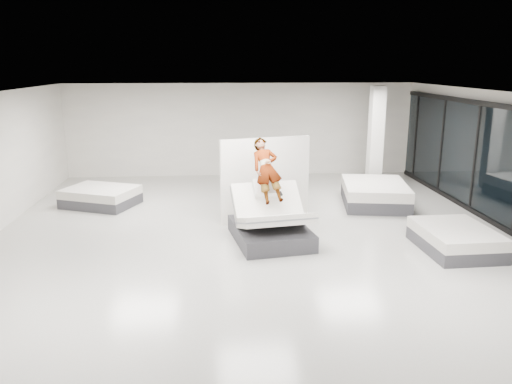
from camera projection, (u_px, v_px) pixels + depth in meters
room at (257, 172)px, 10.60m from camera, size 14.00×14.04×3.20m
hero_bed at (271, 224)px, 11.01m from camera, size 1.84×2.26×1.32m
person at (267, 183)px, 11.11m from camera, size 0.82×1.58×1.26m
remote at (281, 193)px, 10.87m from camera, size 0.07×0.15×0.08m
divider_panel at (265, 180)px, 12.34m from camera, size 2.25×0.69×2.09m
flat_bed_right_far at (375, 194)px, 13.94m from camera, size 2.04×2.50×0.62m
flat_bed_right_near at (455, 239)px, 10.49m from camera, size 1.44×1.88×0.51m
flat_bed_left_far at (101, 197)px, 13.84m from camera, size 2.23×1.98×0.51m
column at (376, 139)px, 15.25m from camera, size 0.40×0.40×3.20m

